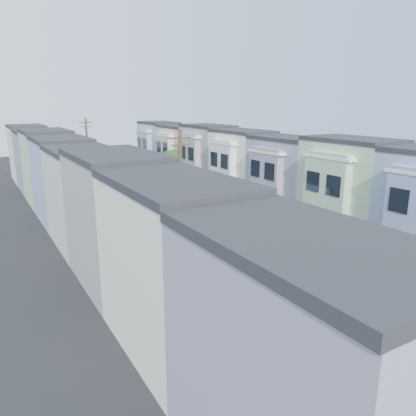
# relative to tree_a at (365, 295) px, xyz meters

# --- Properties ---
(ground) EXTENTS (160.00, 160.00, 0.00)m
(ground) POSITION_rel_tree_a_xyz_m (6.30, 14.10, -4.63)
(ground) COLOR black
(ground) RESTS_ON ground
(road_slab) EXTENTS (12.00, 70.00, 0.02)m
(road_slab) POSITION_rel_tree_a_xyz_m (6.30, 29.10, -4.62)
(road_slab) COLOR black
(road_slab) RESTS_ON ground
(curb_left) EXTENTS (0.30, 70.00, 0.15)m
(curb_left) POSITION_rel_tree_a_xyz_m (0.25, 29.10, -4.55)
(curb_left) COLOR gray
(curb_left) RESTS_ON ground
(curb_right) EXTENTS (0.30, 70.00, 0.15)m
(curb_right) POSITION_rel_tree_a_xyz_m (12.35, 29.10, -4.55)
(curb_right) COLOR gray
(curb_right) RESTS_ON ground
(sidewalk_left) EXTENTS (2.60, 70.00, 0.15)m
(sidewalk_left) POSITION_rel_tree_a_xyz_m (-1.05, 29.10, -4.55)
(sidewalk_left) COLOR gray
(sidewalk_left) RESTS_ON ground
(sidewalk_right) EXTENTS (2.60, 70.00, 0.15)m
(sidewalk_right) POSITION_rel_tree_a_xyz_m (13.65, 29.10, -4.55)
(sidewalk_right) COLOR gray
(sidewalk_right) RESTS_ON ground
(centerline) EXTENTS (0.12, 70.00, 0.01)m
(centerline) POSITION_rel_tree_a_xyz_m (6.30, 29.10, -4.63)
(centerline) COLOR gold
(centerline) RESTS_ON ground
(townhouse_row_left) EXTENTS (5.00, 70.00, 8.50)m
(townhouse_row_left) POSITION_rel_tree_a_xyz_m (-4.85, 29.10, -4.63)
(townhouse_row_left) COLOR gray
(townhouse_row_left) RESTS_ON ground
(townhouse_row_right) EXTENTS (5.00, 70.00, 8.50)m
(townhouse_row_right) POSITION_rel_tree_a_xyz_m (17.45, 29.10, -4.63)
(townhouse_row_right) COLOR gray
(townhouse_row_right) RESTS_ON ground
(tree_a) EXTENTS (4.48, 4.48, 6.89)m
(tree_a) POSITION_rel_tree_a_xyz_m (0.00, 0.00, 0.00)
(tree_a) COLOR black
(tree_a) RESTS_ON ground
(tree_b) EXTENTS (4.70, 4.70, 7.65)m
(tree_b) POSITION_rel_tree_a_xyz_m (-0.00, 9.45, 0.64)
(tree_b) COLOR black
(tree_b) RESTS_ON ground
(tree_c) EXTENTS (4.70, 4.70, 6.82)m
(tree_c) POSITION_rel_tree_a_xyz_m (0.00, 21.46, -0.17)
(tree_c) COLOR black
(tree_c) RESTS_ON ground
(tree_d) EXTENTS (4.70, 4.70, 7.41)m
(tree_d) POSITION_rel_tree_a_xyz_m (0.00, 33.14, 0.41)
(tree_d) COLOR black
(tree_d) RESTS_ON ground
(tree_e) EXTENTS (4.70, 4.70, 6.88)m
(tree_e) POSITION_rel_tree_a_xyz_m (0.00, 47.02, -0.11)
(tree_e) COLOR black
(tree_e) RESTS_ON ground
(tree_far_r) EXTENTS (3.05, 3.05, 5.15)m
(tree_far_r) POSITION_rel_tree_a_xyz_m (13.20, 45.45, -1.05)
(tree_far_r) COLOR black
(tree_far_r) RESTS_ON ground
(utility_pole_near) EXTENTS (1.60, 0.26, 10.00)m
(utility_pole_near) POSITION_rel_tree_a_xyz_m (0.00, 16.10, 0.52)
(utility_pole_near) COLOR #42301E
(utility_pole_near) RESTS_ON ground
(utility_pole_far) EXTENTS (1.60, 0.26, 10.00)m
(utility_pole_far) POSITION_rel_tree_a_xyz_m (0.00, 42.10, 0.52)
(utility_pole_far) COLOR #42301E
(utility_pole_far) RESTS_ON ground
(fedex_truck) EXTENTS (2.21, 5.74, 2.76)m
(fedex_truck) POSITION_rel_tree_a_xyz_m (8.04, 24.37, -3.09)
(fedex_truck) COLOR white
(fedex_truck) RESTS_ON ground
(lead_sedan) EXTENTS (1.31, 3.67, 1.22)m
(lead_sedan) POSITION_rel_tree_a_xyz_m (8.13, 34.67, -4.02)
(lead_sedan) COLOR black
(lead_sedan) RESTS_ON ground
(parked_left_b) EXTENTS (1.99, 4.33, 1.28)m
(parked_left_b) POSITION_rel_tree_a_xyz_m (1.40, 5.66, -3.99)
(parked_left_b) COLOR #061833
(parked_left_b) RESTS_ON ground
(parked_left_c) EXTENTS (2.18, 4.34, 1.25)m
(parked_left_c) POSITION_rel_tree_a_xyz_m (1.40, 14.95, -4.00)
(parked_left_c) COLOR gray
(parked_left_c) RESTS_ON ground
(parked_left_d) EXTENTS (2.41, 4.87, 1.41)m
(parked_left_d) POSITION_rel_tree_a_xyz_m (1.40, 27.32, -3.92)
(parked_left_d) COLOR #350B07
(parked_left_d) RESTS_ON ground
(parked_right_a) EXTENTS (1.66, 4.00, 1.28)m
(parked_right_a) POSITION_rel_tree_a_xyz_m (11.20, 7.64, -3.99)
(parked_right_a) COLOR #4E4E4E
(parked_right_a) RESTS_ON ground
(parked_right_b) EXTENTS (2.57, 5.24, 1.43)m
(parked_right_b) POSITION_rel_tree_a_xyz_m (11.20, 10.35, -3.91)
(parked_right_b) COLOR silver
(parked_right_b) RESTS_ON ground
(parked_right_c) EXTENTS (2.48, 5.05, 1.47)m
(parked_right_c) POSITION_rel_tree_a_xyz_m (11.20, 33.60, -3.89)
(parked_right_c) COLOR black
(parked_right_c) RESTS_ON ground
(parked_right_d) EXTENTS (2.11, 4.42, 1.29)m
(parked_right_d) POSITION_rel_tree_a_xyz_m (11.20, 42.67, -3.98)
(parked_right_d) COLOR black
(parked_right_d) RESTS_ON ground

